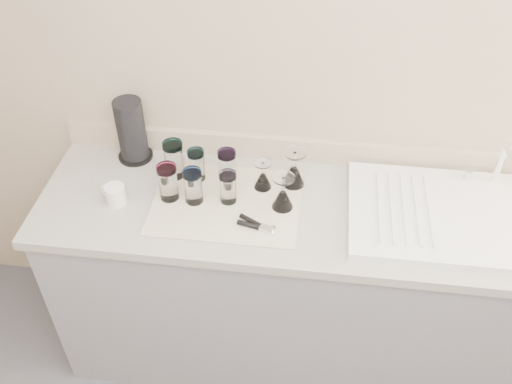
# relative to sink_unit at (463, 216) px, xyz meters

# --- Properties ---
(counter_unit) EXTENTS (2.06, 0.62, 0.90)m
(counter_unit) POSITION_rel_sink_unit_xyz_m (-0.55, -0.00, -0.47)
(counter_unit) COLOR slate
(counter_unit) RESTS_ON ground
(sink_unit) EXTENTS (0.82, 0.50, 0.22)m
(sink_unit) POSITION_rel_sink_unit_xyz_m (0.00, 0.00, 0.00)
(sink_unit) COLOR white
(sink_unit) RESTS_ON counter_unit
(dish_towel) EXTENTS (0.55, 0.42, 0.01)m
(dish_towel) POSITION_rel_sink_unit_xyz_m (-0.87, -0.02, -0.02)
(dish_towel) COLOR silver
(dish_towel) RESTS_ON counter_unit
(tumbler_teal) EXTENTS (0.08, 0.08, 0.16)m
(tumbler_teal) POSITION_rel_sink_unit_xyz_m (-1.09, 0.11, 0.07)
(tumbler_teal) COLOR white
(tumbler_teal) RESTS_ON dish_towel
(tumbler_cyan) EXTENTS (0.07, 0.07, 0.13)m
(tumbler_cyan) POSITION_rel_sink_unit_xyz_m (-1.00, 0.10, 0.06)
(tumbler_cyan) COLOR white
(tumbler_cyan) RESTS_ON dish_towel
(tumbler_purple) EXTENTS (0.07, 0.07, 0.14)m
(tumbler_purple) POSITION_rel_sink_unit_xyz_m (-0.88, 0.10, 0.06)
(tumbler_purple) COLOR white
(tumbler_purple) RESTS_ON dish_towel
(tumbler_magenta) EXTENTS (0.07, 0.07, 0.15)m
(tumbler_magenta) POSITION_rel_sink_unit_xyz_m (-1.08, -0.02, 0.06)
(tumbler_magenta) COLOR white
(tumbler_magenta) RESTS_ON dish_towel
(tumbler_blue) EXTENTS (0.07, 0.07, 0.14)m
(tumbler_blue) POSITION_rel_sink_unit_xyz_m (-0.99, -0.03, 0.06)
(tumbler_blue) COLOR white
(tumbler_blue) RESTS_ON dish_towel
(tumbler_lavender) EXTENTS (0.07, 0.07, 0.13)m
(tumbler_lavender) POSITION_rel_sink_unit_xyz_m (-0.86, -0.01, 0.05)
(tumbler_lavender) COLOR white
(tumbler_lavender) RESTS_ON dish_towel
(goblet_back_left) EXTENTS (0.07, 0.07, 0.12)m
(goblet_back_left) POSITION_rel_sink_unit_xyz_m (-0.74, 0.08, 0.03)
(goblet_back_left) COLOR white
(goblet_back_left) RESTS_ON dish_towel
(goblet_back_right) EXTENTS (0.09, 0.09, 0.16)m
(goblet_back_right) POSITION_rel_sink_unit_xyz_m (-0.63, 0.12, 0.04)
(goblet_back_right) COLOR white
(goblet_back_right) RESTS_ON dish_towel
(goblet_front_right) EXTENTS (0.08, 0.08, 0.14)m
(goblet_front_right) POSITION_rel_sink_unit_xyz_m (-0.66, -0.02, 0.04)
(goblet_front_right) COLOR white
(goblet_front_right) RESTS_ON dish_towel
(can_opener) EXTENTS (0.15, 0.09, 0.02)m
(can_opener) POSITION_rel_sink_unit_xyz_m (-0.74, -0.14, -0.00)
(can_opener) COLOR silver
(can_opener) RESTS_ON dish_towel
(white_mug) EXTENTS (0.11, 0.10, 0.08)m
(white_mug) POSITION_rel_sink_unit_xyz_m (-1.28, -0.06, 0.02)
(white_mug) COLOR white
(white_mug) RESTS_ON counter_unit
(paper_towel_roll) EXTENTS (0.14, 0.14, 0.27)m
(paper_towel_roll) POSITION_rel_sink_unit_xyz_m (-1.29, 0.21, 0.11)
(paper_towel_roll) COLOR black
(paper_towel_roll) RESTS_ON counter_unit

